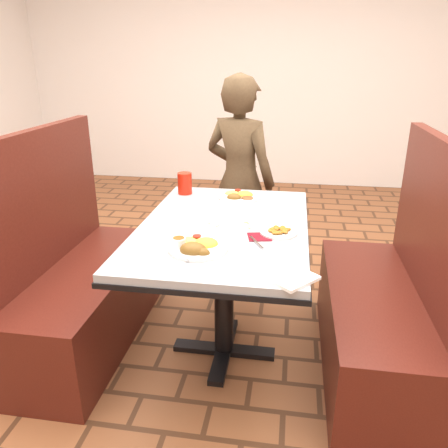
{
  "coord_description": "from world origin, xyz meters",
  "views": [
    {
      "loc": [
        0.31,
        -1.95,
        1.51
      ],
      "look_at": [
        0.0,
        0.0,
        0.75
      ],
      "focal_mm": 35.0,
      "sensor_mm": 36.0,
      "label": 1
    }
  ],
  "objects_px": {
    "plantain_plate": "(279,231)",
    "red_tumbler": "(185,183)",
    "dining_table": "(224,242)",
    "diner_person": "(240,181)",
    "booth_bench_right": "(384,313)",
    "far_dinner_plate": "(240,195)",
    "booth_bench_left": "(80,287)",
    "near_dinner_plate": "(197,244)"
  },
  "relations": [
    {
      "from": "plantain_plate",
      "to": "red_tumbler",
      "type": "bearing_deg",
      "value": 136.54
    },
    {
      "from": "dining_table",
      "to": "red_tumbler",
      "type": "bearing_deg",
      "value": 123.57
    },
    {
      "from": "diner_person",
      "to": "red_tumbler",
      "type": "xyz_separation_m",
      "value": [
        -0.27,
        -0.48,
        0.1
      ]
    },
    {
      "from": "dining_table",
      "to": "plantain_plate",
      "type": "bearing_deg",
      "value": -16.76
    },
    {
      "from": "dining_table",
      "to": "booth_bench_right",
      "type": "bearing_deg",
      "value": 0.0
    },
    {
      "from": "far_dinner_plate",
      "to": "plantain_plate",
      "type": "xyz_separation_m",
      "value": [
        0.24,
        -0.5,
        -0.01
      ]
    },
    {
      "from": "dining_table",
      "to": "plantain_plate",
      "type": "xyz_separation_m",
      "value": [
        0.27,
        -0.08,
        0.11
      ]
    },
    {
      "from": "diner_person",
      "to": "booth_bench_left",
      "type": "bearing_deg",
      "value": 74.25
    },
    {
      "from": "dining_table",
      "to": "near_dinner_plate",
      "type": "height_order",
      "value": "near_dinner_plate"
    },
    {
      "from": "far_dinner_plate",
      "to": "dining_table",
      "type": "bearing_deg",
      "value": -93.23
    },
    {
      "from": "diner_person",
      "to": "near_dinner_plate",
      "type": "bearing_deg",
      "value": 111.75
    },
    {
      "from": "far_dinner_plate",
      "to": "booth_bench_left",
      "type": "bearing_deg",
      "value": -152.88
    },
    {
      "from": "far_dinner_plate",
      "to": "red_tumbler",
      "type": "bearing_deg",
      "value": 172.6
    },
    {
      "from": "dining_table",
      "to": "diner_person",
      "type": "height_order",
      "value": "diner_person"
    },
    {
      "from": "booth_bench_right",
      "to": "plantain_plate",
      "type": "bearing_deg",
      "value": -171.42
    },
    {
      "from": "booth_bench_left",
      "to": "far_dinner_plate",
      "type": "relative_size",
      "value": 5.05
    },
    {
      "from": "booth_bench_right",
      "to": "dining_table",
      "type": "bearing_deg",
      "value": 180.0
    },
    {
      "from": "booth_bench_right",
      "to": "booth_bench_left",
      "type": "bearing_deg",
      "value": 180.0
    },
    {
      "from": "booth_bench_left",
      "to": "diner_person",
      "type": "distance_m",
      "value": 1.27
    },
    {
      "from": "booth_bench_right",
      "to": "far_dinner_plate",
      "type": "height_order",
      "value": "booth_bench_right"
    },
    {
      "from": "dining_table",
      "to": "near_dinner_plate",
      "type": "relative_size",
      "value": 4.79
    },
    {
      "from": "near_dinner_plate",
      "to": "plantain_plate",
      "type": "bearing_deg",
      "value": 35.7
    },
    {
      "from": "diner_person",
      "to": "booth_bench_right",
      "type": "bearing_deg",
      "value": 154.36
    },
    {
      "from": "booth_bench_left",
      "to": "plantain_plate",
      "type": "distance_m",
      "value": 1.15
    },
    {
      "from": "dining_table",
      "to": "near_dinner_plate",
      "type": "distance_m",
      "value": 0.35
    },
    {
      "from": "booth_bench_left",
      "to": "far_dinner_plate",
      "type": "distance_m",
      "value": 1.02
    },
    {
      "from": "booth_bench_right",
      "to": "plantain_plate",
      "type": "xyz_separation_m",
      "value": [
        -0.53,
        -0.08,
        0.43
      ]
    },
    {
      "from": "dining_table",
      "to": "diner_person",
      "type": "bearing_deg",
      "value": 92.5
    },
    {
      "from": "booth_bench_right",
      "to": "near_dinner_plate",
      "type": "relative_size",
      "value": 4.74
    },
    {
      "from": "dining_table",
      "to": "booth_bench_right",
      "type": "height_order",
      "value": "booth_bench_right"
    },
    {
      "from": "diner_person",
      "to": "red_tumbler",
      "type": "bearing_deg",
      "value": 84.01
    },
    {
      "from": "plantain_plate",
      "to": "red_tumbler",
      "type": "distance_m",
      "value": 0.79
    },
    {
      "from": "booth_bench_right",
      "to": "diner_person",
      "type": "xyz_separation_m",
      "value": [
        -0.84,
        0.95,
        0.38
      ]
    },
    {
      "from": "booth_bench_left",
      "to": "near_dinner_plate",
      "type": "xyz_separation_m",
      "value": [
        0.73,
        -0.32,
        0.45
      ]
    },
    {
      "from": "booth_bench_left",
      "to": "red_tumbler",
      "type": "xyz_separation_m",
      "value": [
        0.49,
        0.46,
        0.48
      ]
    },
    {
      "from": "booth_bench_right",
      "to": "diner_person",
      "type": "relative_size",
      "value": 0.85
    },
    {
      "from": "diner_person",
      "to": "far_dinner_plate",
      "type": "distance_m",
      "value": 0.54
    },
    {
      "from": "red_tumbler",
      "to": "booth_bench_right",
      "type": "bearing_deg",
      "value": -22.76
    },
    {
      "from": "dining_table",
      "to": "far_dinner_plate",
      "type": "distance_m",
      "value": 0.44
    },
    {
      "from": "diner_person",
      "to": "red_tumbler",
      "type": "relative_size",
      "value": 11.32
    },
    {
      "from": "booth_bench_right",
      "to": "far_dinner_plate",
      "type": "xyz_separation_m",
      "value": [
        -0.77,
        0.42,
        0.44
      ]
    },
    {
      "from": "far_dinner_plate",
      "to": "red_tumbler",
      "type": "xyz_separation_m",
      "value": [
        -0.33,
        0.04,
        0.04
      ]
    }
  ]
}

